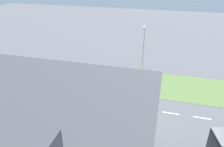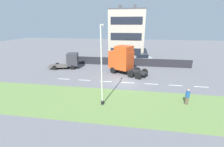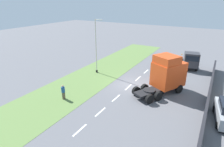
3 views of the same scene
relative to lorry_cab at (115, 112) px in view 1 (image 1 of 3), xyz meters
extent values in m
plane|color=slate|center=(-4.31, -0.50, -2.25)|extent=(120.00, 120.00, 0.00)
cube|color=#607F42|center=(-10.31, -0.50, -2.25)|extent=(7.00, 44.00, 0.01)
cube|color=white|center=(-4.31, -10.80, -2.25)|extent=(0.16, 1.80, 0.00)
cube|color=white|center=(-4.31, -7.60, -2.25)|extent=(0.16, 1.80, 0.00)
cube|color=white|center=(-4.31, -4.40, -2.25)|extent=(0.16, 1.80, 0.00)
cube|color=white|center=(-4.31, -1.20, -2.25)|extent=(0.16, 1.80, 0.00)
cube|color=white|center=(-4.31, 2.00, -2.25)|extent=(0.16, 1.80, 0.00)
cube|color=white|center=(-4.31, 5.20, -2.25)|extent=(0.16, 1.80, 0.00)
cube|color=white|center=(-4.31, 8.40, -2.25)|extent=(0.16, 1.80, 0.00)
cube|color=#1E232D|center=(8.22, 0.06, 6.17)|extent=(0.08, 6.48, 1.47)
cube|color=black|center=(-0.54, -1.01, -1.59)|extent=(4.19, 6.23, 0.24)
cube|color=#DB4719|center=(0.13, 0.24, -0.06)|extent=(3.83, 4.24, 2.82)
cube|color=black|center=(0.97, 1.81, -0.68)|extent=(1.88, 1.05, 1.58)
cube|color=black|center=(0.97, 1.81, 0.56)|extent=(1.99, 1.11, 0.90)
cube|color=#DB4719|center=(-0.12, -0.22, 1.80)|extent=(3.14, 3.11, 0.90)
sphere|color=orange|center=(1.22, 0.84, 2.32)|extent=(0.14, 0.14, 0.14)
cylinder|color=black|center=(-1.22, -2.27, -1.41)|extent=(1.84, 1.84, 0.12)
cylinder|color=black|center=(-0.50, 1.48, -1.73)|extent=(0.77, 1.07, 1.04)
cylinder|color=black|center=(1.51, 0.40, -1.73)|extent=(0.77, 1.07, 1.04)
cylinder|color=black|center=(-2.07, -1.45, -1.73)|extent=(0.77, 1.07, 1.04)
cylinder|color=black|center=(-0.07, -2.53, -1.73)|extent=(0.77, 1.07, 1.04)
cylinder|color=black|center=(-2.67, -2.57, -1.73)|extent=(0.77, 1.07, 1.04)
cylinder|color=black|center=(-0.67, -3.64, -1.73)|extent=(0.77, 1.07, 1.04)
cube|color=black|center=(1.63, 8.30, -0.14)|extent=(1.81, 0.46, 0.79)
cylinder|color=black|center=(-10.65, 1.09, -2.05)|extent=(0.28, 0.28, 0.40)
cylinder|color=beige|center=(-10.65, 1.09, 1.68)|extent=(0.13, 0.13, 7.86)
cylinder|color=beige|center=(-10.20, 1.09, 5.51)|extent=(0.90, 0.09, 0.09)
cube|color=silver|center=(-9.75, 1.09, 5.51)|extent=(0.44, 0.20, 0.16)
cylinder|color=brown|center=(-9.28, -7.43, -1.85)|extent=(0.34, 0.34, 0.81)
cylinder|color=#1E4C8C|center=(-9.28, -7.43, -1.12)|extent=(0.39, 0.39, 0.64)
sphere|color=tan|center=(-9.28, -7.43, -0.68)|extent=(0.22, 0.22, 0.22)
camera|label=1|loc=(15.86, 3.90, 12.20)|focal=35.00mm
camera|label=2|loc=(-23.90, -1.95, 5.67)|focal=24.00mm
camera|label=3|loc=(4.54, -20.67, 8.09)|focal=30.00mm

